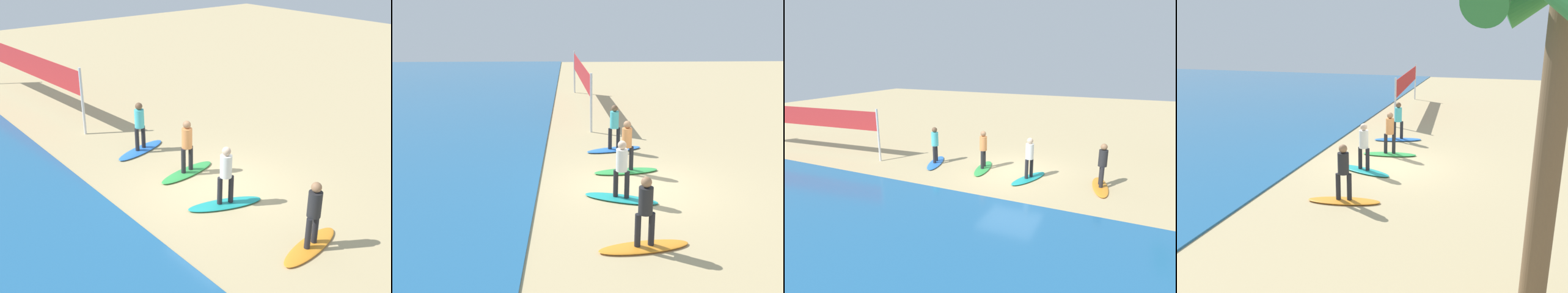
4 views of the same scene
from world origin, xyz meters
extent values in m
plane|color=tan|center=(0.00, 0.00, 0.00)|extent=(60.00, 60.00, 0.00)
ellipsoid|color=orange|center=(-3.67, 0.37, 0.04)|extent=(0.91, 2.16, 0.09)
cylinder|color=#232328|center=(-3.69, 0.53, 0.48)|extent=(0.14, 0.14, 0.78)
cylinder|color=#232328|center=(-3.64, 0.21, 0.48)|extent=(0.14, 0.14, 0.78)
cylinder|color=#262628|center=(-3.67, 0.37, 1.18)|extent=(0.32, 0.32, 0.62)
sphere|color=#9E704C|center=(-3.67, 0.37, 1.61)|extent=(0.24, 0.24, 0.24)
ellipsoid|color=teal|center=(-0.95, 0.62, 0.04)|extent=(1.25, 2.16, 0.09)
cylinder|color=#232328|center=(-0.90, 0.77, 0.48)|extent=(0.14, 0.14, 0.78)
cylinder|color=#232328|center=(-1.00, 0.47, 0.48)|extent=(0.14, 0.14, 0.78)
cylinder|color=white|center=(-0.95, 0.62, 1.18)|extent=(0.32, 0.32, 0.62)
sphere|color=beige|center=(-0.95, 0.62, 1.61)|extent=(0.24, 0.24, 0.24)
ellipsoid|color=green|center=(1.23, 0.24, 0.04)|extent=(0.87, 2.16, 0.09)
cylinder|color=#232328|center=(1.21, 0.40, 0.48)|extent=(0.14, 0.14, 0.78)
cylinder|color=#232328|center=(1.26, 0.08, 0.48)|extent=(0.14, 0.14, 0.78)
cylinder|color=#E58C4C|center=(1.23, 0.24, 1.18)|extent=(0.32, 0.32, 0.62)
sphere|color=#9E704C|center=(1.23, 0.24, 1.61)|extent=(0.24, 0.24, 0.24)
ellipsoid|color=blue|center=(3.56, 0.44, 0.04)|extent=(1.14, 2.17, 0.09)
cylinder|color=#232328|center=(3.52, 0.59, 0.48)|extent=(0.14, 0.14, 0.78)
cylinder|color=#232328|center=(3.61, 0.28, 0.48)|extent=(0.14, 0.14, 0.78)
cylinder|color=#4CC6D1|center=(3.56, 0.44, 1.18)|extent=(0.32, 0.32, 0.62)
sphere|color=brown|center=(3.56, 0.44, 1.61)|extent=(0.24, 0.24, 0.24)
cylinder|color=silver|center=(6.17, 1.19, 1.25)|extent=(0.10, 0.10, 2.50)
cube|color=red|center=(10.66, 1.52, 1.90)|extent=(8.98, 0.69, 0.90)
camera|label=1|loc=(-9.51, 8.44, 6.73)|focal=44.97mm
camera|label=2|loc=(-12.99, 1.92, 5.33)|focal=43.10mm
camera|label=3|loc=(-4.37, 12.77, 4.76)|focal=30.19mm
camera|label=4|loc=(-14.12, -3.53, 4.80)|focal=38.28mm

